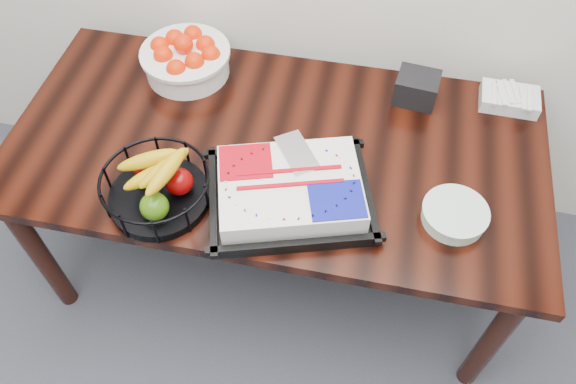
% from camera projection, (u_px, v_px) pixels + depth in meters
% --- Properties ---
extents(table, '(1.80, 0.90, 0.75)m').
position_uv_depth(table, '(276.00, 160.00, 1.95)').
color(table, black).
rests_on(table, ground).
extents(cake_tray, '(0.58, 0.51, 0.10)m').
position_uv_depth(cake_tray, '(290.00, 191.00, 1.70)').
color(cake_tray, black).
rests_on(cake_tray, table).
extents(tangerine_bowl, '(0.33, 0.33, 0.21)m').
position_uv_depth(tangerine_bowl, '(185.00, 53.00, 2.02)').
color(tangerine_bowl, white).
rests_on(tangerine_bowl, table).
extents(fruit_basket, '(0.33, 0.33, 0.18)m').
position_uv_depth(fruit_basket, '(156.00, 186.00, 1.68)').
color(fruit_basket, black).
rests_on(fruit_basket, table).
extents(plate_stack, '(0.20, 0.20, 0.05)m').
position_uv_depth(plate_stack, '(454.00, 215.00, 1.68)').
color(plate_stack, white).
rests_on(plate_stack, table).
extents(fork_bag, '(0.20, 0.13, 0.06)m').
position_uv_depth(fork_bag, '(509.00, 98.00, 1.97)').
color(fork_bag, silver).
rests_on(fork_bag, table).
extents(napkin_box, '(0.16, 0.14, 0.10)m').
position_uv_depth(napkin_box, '(417.00, 88.00, 1.97)').
color(napkin_box, black).
rests_on(napkin_box, table).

